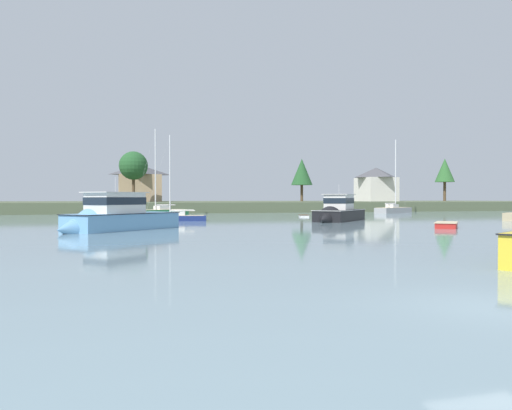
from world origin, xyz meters
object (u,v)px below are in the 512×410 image
(dinghy_red, at_px, (446,226))
(sailboat_green, at_px, (160,213))
(cruiser_skyblue, at_px, (112,221))
(sailboat_grey, at_px, (393,211))
(sailboat_navy, at_px, (175,219))
(cruiser_black, at_px, (337,215))
(dinghy_orange, at_px, (79,216))
(dinghy_white, at_px, (304,216))

(dinghy_red, relative_size, sailboat_green, 0.31)
(dinghy_red, bearing_deg, cruiser_skyblue, 171.47)
(sailboat_grey, height_order, cruiser_skyblue, sailboat_grey)
(sailboat_grey, height_order, sailboat_navy, sailboat_grey)
(dinghy_red, distance_m, cruiser_black, 14.26)
(dinghy_red, height_order, sailboat_navy, sailboat_navy)
(cruiser_black, height_order, dinghy_orange, cruiser_black)
(sailboat_green, bearing_deg, cruiser_black, -57.19)
(dinghy_red, distance_m, cruiser_skyblue, 26.60)
(cruiser_skyblue, xyz_separation_m, dinghy_orange, (-3.88, 31.28, -0.57))
(dinghy_white, xyz_separation_m, cruiser_skyblue, (-24.22, -22.40, 0.59))
(cruiser_black, distance_m, sailboat_navy, 17.22)
(sailboat_grey, height_order, sailboat_green, sailboat_green)
(sailboat_grey, bearing_deg, dinghy_orange, -176.04)
(sailboat_green, bearing_deg, dinghy_red, -63.51)
(sailboat_green, bearing_deg, cruiser_skyblue, -101.24)
(sailboat_green, distance_m, dinghy_orange, 11.41)
(dinghy_white, relative_size, sailboat_grey, 0.22)
(dinghy_white, distance_m, dinghy_red, 26.43)
(sailboat_green, height_order, cruiser_skyblue, sailboat_green)
(dinghy_red, xyz_separation_m, cruiser_black, (-3.25, 13.87, 0.47))
(cruiser_black, distance_m, dinghy_orange, 34.37)
(sailboat_navy, distance_m, dinghy_orange, 19.30)
(dinghy_white, xyz_separation_m, dinghy_red, (2.08, -26.35, 0.06))
(cruiser_skyblue, bearing_deg, sailboat_navy, 66.29)
(sailboat_green, height_order, dinghy_orange, sailboat_green)
(dinghy_white, height_order, cruiser_skyblue, cruiser_skyblue)
(sailboat_grey, distance_m, sailboat_green, 37.87)
(dinghy_red, bearing_deg, sailboat_grey, 64.38)
(sailboat_grey, xyz_separation_m, sailboat_navy, (-38.18, -19.56, -0.07))
(cruiser_black, xyz_separation_m, sailboat_navy, (-16.42, 5.16, -0.42))
(dinghy_orange, bearing_deg, sailboat_grey, 3.96)
(dinghy_white, relative_size, cruiser_black, 0.28)
(dinghy_red, distance_m, sailboat_green, 43.41)
(sailboat_navy, bearing_deg, cruiser_skyblue, -113.71)
(dinghy_white, bearing_deg, sailboat_green, 144.10)
(sailboat_grey, height_order, cruiser_black, sailboat_grey)
(dinghy_red, height_order, sailboat_grey, sailboat_grey)
(cruiser_black, bearing_deg, dinghy_white, 84.63)
(cruiser_skyblue, xyz_separation_m, cruiser_black, (23.05, 9.93, -0.06))
(cruiser_black, relative_size, dinghy_orange, 3.15)
(dinghy_white, distance_m, cruiser_skyblue, 32.99)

